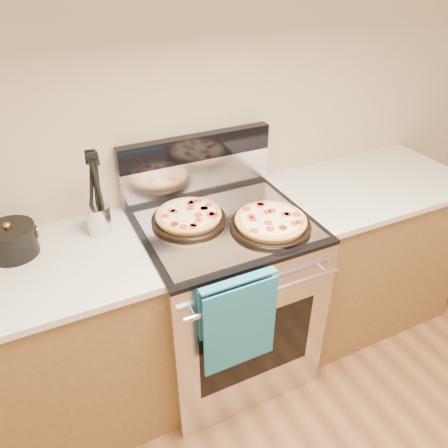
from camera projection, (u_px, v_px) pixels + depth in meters
name	position (u px, v px, depth m)	size (l,w,h in m)	color
wall_back	(191.00, 105.00, 1.99)	(4.00, 4.00, 0.00)	tan
range_body	(224.00, 300.00, 2.21)	(0.76, 0.68, 0.90)	#B7B7BC
oven_window	(257.00, 346.00, 1.96)	(0.56, 0.01, 0.40)	black
cooktop	(224.00, 224.00, 1.96)	(0.76, 0.68, 0.02)	black
backsplash_lower	(197.00, 176.00, 2.14)	(0.76, 0.06, 0.18)	silver
backsplash_upper	(196.00, 147.00, 2.06)	(0.76, 0.06, 0.12)	black
oven_handle	(265.00, 293.00, 1.74)	(0.03, 0.03, 0.70)	silver
dish_towel	(238.00, 321.00, 1.75)	(0.32, 0.05, 0.42)	#166670
foil_sheet	(227.00, 225.00, 1.93)	(0.70, 0.55, 0.01)	gray
cabinet_left	(42.00, 357.00, 1.92)	(1.00, 0.62, 0.88)	brown
countertop_left	(15.00, 277.00, 1.67)	(1.02, 0.64, 0.03)	#BAB3A6
cabinet_right	(357.00, 253.00, 2.56)	(1.00, 0.62, 0.88)	brown
countertop_right	(372.00, 184.00, 2.31)	(1.02, 0.64, 0.03)	#BAB3A6
pepperoni_pizza_back	(189.00, 217.00, 1.94)	(0.33, 0.33, 0.04)	gold
pepperoni_pizza_front	(271.00, 222.00, 1.90)	(0.35, 0.35, 0.05)	gold
utensil_crock	(99.00, 219.00, 1.87)	(0.10, 0.10, 0.13)	silver
saucepan	(12.00, 242.00, 1.74)	(0.19, 0.19, 0.12)	black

